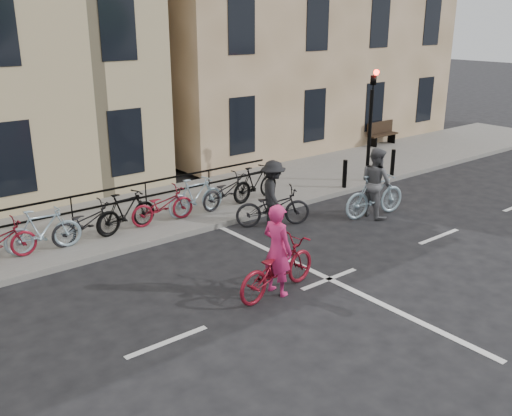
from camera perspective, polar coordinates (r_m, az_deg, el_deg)
ground at (r=12.47m, az=7.34°, el=-7.08°), size 120.00×120.00×0.00m
sidewalk at (r=15.29m, az=-20.27°, el=-2.86°), size 46.00×4.00×0.15m
traffic_light at (r=18.99m, az=11.44°, el=9.43°), size 0.18×0.30×3.90m
bollard_east at (r=18.43m, az=8.86°, el=3.40°), size 0.14×0.14×0.90m
bollard_west at (r=20.22m, az=13.52°, el=4.46°), size 0.14×0.14×0.90m
bench at (r=25.07m, az=12.43°, el=7.41°), size 1.60×0.41×0.97m
parked_bikes at (r=14.62m, az=-14.92°, el=-0.89°), size 11.45×1.23×1.05m
cyclist_pink at (r=11.53m, az=2.14°, el=-5.52°), size 2.22×1.03×1.90m
cyclist_grey at (r=16.25m, az=11.85°, el=1.88°), size 2.11×1.06×1.97m
cyclist_dark at (r=15.20m, az=1.71°, el=0.75°), size 2.12×1.55×1.80m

